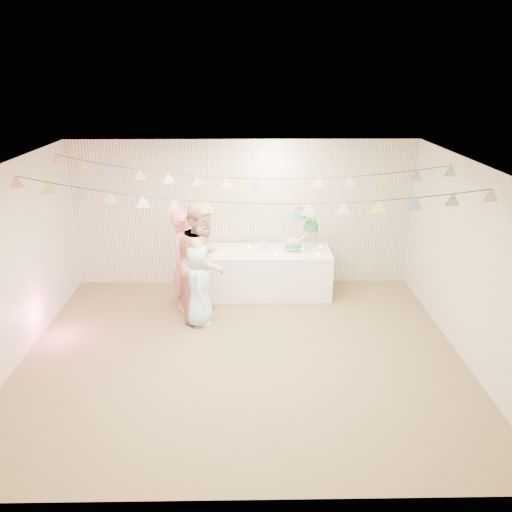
{
  "coord_description": "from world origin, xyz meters",
  "views": [
    {
      "loc": [
        0.09,
        -5.99,
        3.72
      ],
      "look_at": [
        0.2,
        0.8,
        1.15
      ],
      "focal_mm": 35.0,
      "sensor_mm": 36.0,
      "label": 1
    }
  ],
  "objects_px": {
    "table": "(269,272)",
    "person_adult_a": "(185,261)",
    "person_adult_b": "(204,261)",
    "cake_stand": "(301,232)",
    "person_child": "(199,285)"
  },
  "relations": [
    {
      "from": "table",
      "to": "person_adult_b",
      "type": "bearing_deg",
      "value": -140.89
    },
    {
      "from": "cake_stand",
      "to": "person_child",
      "type": "distance_m",
      "value": 2.05
    },
    {
      "from": "table",
      "to": "person_adult_a",
      "type": "bearing_deg",
      "value": -158.61
    },
    {
      "from": "table",
      "to": "person_child",
      "type": "height_order",
      "value": "person_child"
    },
    {
      "from": "cake_stand",
      "to": "person_adult_b",
      "type": "xyz_separation_m",
      "value": [
        -1.59,
        -0.9,
        -0.17
      ]
    },
    {
      "from": "cake_stand",
      "to": "person_adult_b",
      "type": "height_order",
      "value": "person_adult_b"
    },
    {
      "from": "person_adult_b",
      "to": "cake_stand",
      "type": "bearing_deg",
      "value": -46.61
    },
    {
      "from": "table",
      "to": "person_adult_b",
      "type": "distance_m",
      "value": 1.45
    },
    {
      "from": "table",
      "to": "person_adult_a",
      "type": "xyz_separation_m",
      "value": [
        -1.37,
        -0.54,
        0.43
      ]
    },
    {
      "from": "person_adult_a",
      "to": "person_adult_b",
      "type": "distance_m",
      "value": 0.47
    },
    {
      "from": "cake_stand",
      "to": "person_child",
      "type": "height_order",
      "value": "cake_stand"
    },
    {
      "from": "person_adult_b",
      "to": "table",
      "type": "bearing_deg",
      "value": -36.89
    },
    {
      "from": "table",
      "to": "person_adult_a",
      "type": "relative_size",
      "value": 1.28
    },
    {
      "from": "cake_stand",
      "to": "person_adult_a",
      "type": "xyz_separation_m",
      "value": [
        -1.92,
        -0.59,
        -0.28
      ]
    },
    {
      "from": "table",
      "to": "person_child",
      "type": "xyz_separation_m",
      "value": [
        -1.1,
        -1.07,
        0.25
      ]
    }
  ]
}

